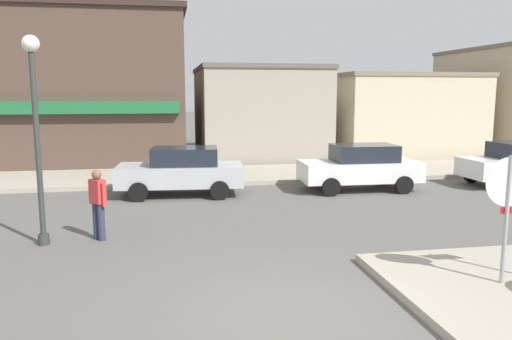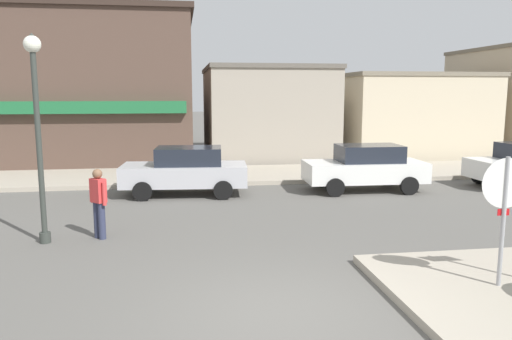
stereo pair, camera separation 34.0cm
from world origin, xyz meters
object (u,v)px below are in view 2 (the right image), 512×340
Objects in this scene: stop_sign at (504,205)px; parked_car_second at (365,167)px; parked_car_nearest at (186,170)px; lamp_post at (37,109)px; pedestrian_crossing_near at (99,201)px.

stop_sign reaches higher than parked_car_second.
stop_sign is 0.56× the size of parked_car_nearest.
stop_sign reaches higher than parked_car_nearest.
pedestrian_crossing_near is at bearing 8.34° from lamp_post.
lamp_post reaches higher than parked_car_nearest.
lamp_post is at bearing -123.11° from parked_car_nearest.
stop_sign is at bearing -31.31° from pedestrian_crossing_near.
lamp_post reaches higher than pedestrian_crossing_near.
parked_car_nearest is 5.09m from pedestrian_crossing_near.
stop_sign is 0.57× the size of parked_car_second.
parked_car_second is (9.18, 4.64, -2.15)m from lamp_post.
lamp_post is 10.51m from parked_car_second.
stop_sign is 9.27m from lamp_post.
parked_car_second is at bearing 83.48° from stop_sign.
parked_car_second is (6.02, -0.21, 0.00)m from parked_car_nearest.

